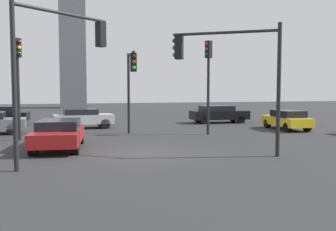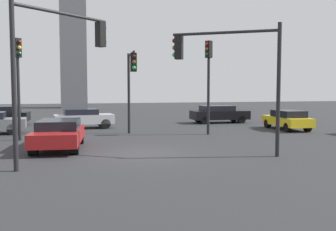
# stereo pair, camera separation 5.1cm
# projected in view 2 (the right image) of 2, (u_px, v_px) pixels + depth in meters

# --- Properties ---
(ground_plane) EXTENTS (109.75, 109.75, 0.00)m
(ground_plane) POSITION_uv_depth(u_px,v_px,m) (140.00, 154.00, 15.80)
(ground_plane) COLOR #2D2D30
(traffic_light_0) EXTENTS (3.33, 2.80, 5.75)m
(traffic_light_0) POSITION_uv_depth(u_px,v_px,m) (60.00, 51.00, 13.63)
(traffic_light_0) COLOR black
(traffic_light_0) RESTS_ON ground_plane
(traffic_light_1) EXTENTS (0.49, 0.44, 5.55)m
(traffic_light_1) POSITION_uv_depth(u_px,v_px,m) (208.00, 70.00, 22.08)
(traffic_light_1) COLOR black
(traffic_light_1) RESTS_ON ground_plane
(traffic_light_2) EXTENTS (0.46, 0.48, 5.36)m
(traffic_light_2) POSITION_uv_depth(u_px,v_px,m) (18.00, 70.00, 19.54)
(traffic_light_2) COLOR black
(traffic_light_2) RESTS_ON ground_plane
(traffic_light_3) EXTENTS (0.36, 3.04, 4.86)m
(traffic_light_3) POSITION_uv_depth(u_px,v_px,m) (131.00, 75.00, 21.33)
(traffic_light_3) COLOR black
(traffic_light_3) RESTS_ON ground_plane
(traffic_light_4) EXTENTS (3.88, 2.47, 5.36)m
(traffic_light_4) POSITION_uv_depth(u_px,v_px,m) (228.00, 62.00, 15.45)
(traffic_light_4) COLOR black
(traffic_light_4) RESTS_ON ground_plane
(car_1) EXTENTS (4.11, 2.17, 1.34)m
(car_1) POSITION_uv_depth(u_px,v_px,m) (83.00, 118.00, 25.67)
(car_1) COLOR #ADB2B7
(car_1) RESTS_ON ground_plane
(car_3) EXTENTS (2.39, 4.73, 1.32)m
(car_3) POSITION_uv_depth(u_px,v_px,m) (59.00, 133.00, 16.99)
(car_3) COLOR maroon
(car_3) RESTS_ON ground_plane
(car_5) EXTENTS (4.01, 1.98, 1.43)m
(car_5) POSITION_uv_depth(u_px,v_px,m) (2.00, 115.00, 27.80)
(car_5) COLOR black
(car_5) RESTS_ON ground_plane
(car_6) EXTENTS (4.53, 1.98, 1.38)m
(car_6) POSITION_uv_depth(u_px,v_px,m) (219.00, 114.00, 29.84)
(car_6) COLOR black
(car_6) RESTS_ON ground_plane
(car_8) EXTENTS (1.83, 4.02, 1.30)m
(car_8) POSITION_uv_depth(u_px,v_px,m) (287.00, 119.00, 24.90)
(car_8) COLOR yellow
(car_8) RESTS_ON ground_plane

